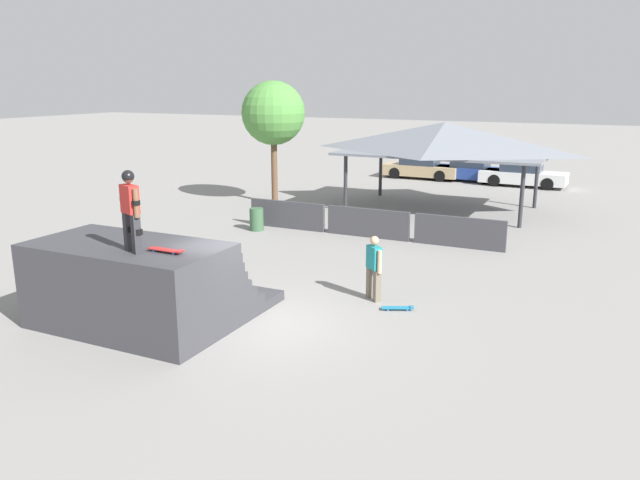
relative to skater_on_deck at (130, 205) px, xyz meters
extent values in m
plane|color=gray|center=(1.69, 1.74, -2.95)|extent=(160.00, 160.00, 0.00)
cube|color=#38383D|center=(-0.61, 1.42, -2.83)|extent=(4.48, 4.28, 0.24)
cube|color=#38383D|center=(-0.61, 0.94, -2.58)|extent=(4.48, 3.34, 0.24)
cube|color=#38383D|center=(-0.61, 0.77, -2.34)|extent=(4.48, 2.99, 0.24)
cube|color=#38383D|center=(-0.61, 0.65, -2.10)|extent=(4.48, 2.76, 0.24)
cube|color=#38383D|center=(-0.61, 0.57, -1.85)|extent=(4.48, 2.59, 0.24)
cube|color=#38383D|center=(-0.61, 0.51, -1.61)|extent=(4.48, 2.47, 0.24)
cube|color=#38383D|center=(-0.61, 0.47, -1.36)|extent=(4.48, 2.39, 0.24)
cube|color=#38383D|center=(-0.61, 0.45, -1.12)|extent=(4.48, 2.34, 0.24)
cylinder|color=silver|center=(-0.61, 1.60, -1.03)|extent=(4.39, 0.07, 0.07)
cube|color=#2D2D33|center=(0.17, -0.07, -0.58)|extent=(0.20, 0.20, 0.83)
cube|color=black|center=(0.18, -0.04, -0.53)|extent=(0.23, 0.20, 0.12)
cube|color=#2D2D33|center=(-0.17, 0.07, -0.58)|extent=(0.20, 0.20, 0.83)
cube|color=black|center=(-0.16, 0.10, -0.53)|extent=(0.23, 0.20, 0.12)
cube|color=red|center=(0.00, 0.00, 0.13)|extent=(0.50, 0.38, 0.59)
cylinder|color=brown|center=(0.26, -0.11, 0.09)|extent=(0.14, 0.14, 0.59)
cylinder|color=black|center=(0.26, -0.11, 0.10)|extent=(0.22, 0.22, 0.09)
cylinder|color=brown|center=(-0.26, 0.10, 0.09)|extent=(0.14, 0.14, 0.59)
cylinder|color=black|center=(-0.26, 0.10, 0.10)|extent=(0.22, 0.22, 0.09)
sphere|color=brown|center=(0.00, 0.00, 0.58)|extent=(0.23, 0.23, 0.23)
sphere|color=black|center=(0.00, 0.00, 0.61)|extent=(0.26, 0.26, 0.26)
cylinder|color=blue|center=(0.91, 0.31, -0.97)|extent=(0.05, 0.03, 0.05)
cylinder|color=blue|center=(0.90, 0.17, -0.97)|extent=(0.05, 0.03, 0.05)
cylinder|color=blue|center=(0.39, 0.32, -0.97)|extent=(0.05, 0.03, 0.05)
cylinder|color=blue|center=(0.39, 0.18, -0.97)|extent=(0.05, 0.03, 0.05)
cube|color=#B22323|center=(0.65, 0.25, -0.94)|extent=(0.83, 0.21, 0.02)
cube|color=#B22323|center=(1.03, 0.24, -0.92)|extent=(0.10, 0.20, 0.02)
cube|color=#6B6051|center=(3.56, 4.67, -2.54)|extent=(0.22, 0.22, 0.83)
cube|color=#6B6051|center=(3.84, 4.44, -2.54)|extent=(0.22, 0.22, 0.83)
cube|color=teal|center=(3.70, 4.56, -1.83)|extent=(0.49, 0.46, 0.59)
cylinder|color=tan|center=(3.48, 4.74, -1.87)|extent=(0.16, 0.16, 0.59)
cylinder|color=tan|center=(3.92, 4.38, -1.87)|extent=(0.16, 0.16, 0.59)
sphere|color=tan|center=(3.70, 4.56, -1.39)|extent=(0.23, 0.23, 0.23)
cylinder|color=blue|center=(4.70, 4.25, -2.93)|extent=(0.06, 0.05, 0.05)
cylinder|color=blue|center=(4.75, 4.12, -2.93)|extent=(0.06, 0.05, 0.05)
cylinder|color=blue|center=(4.26, 4.05, -2.93)|extent=(0.06, 0.05, 0.05)
cylinder|color=blue|center=(4.32, 3.92, -2.93)|extent=(0.06, 0.05, 0.05)
cube|color=teal|center=(4.51, 4.09, -2.89)|extent=(0.78, 0.51, 0.02)
cube|color=teal|center=(4.83, 4.24, -2.87)|extent=(0.17, 0.22, 0.02)
cube|color=#3D3D42|center=(-2.18, 10.73, -2.43)|extent=(3.11, 0.12, 1.05)
cube|color=#3D3D42|center=(1.12, 10.73, -2.43)|extent=(3.11, 0.12, 1.05)
cube|color=#3D3D42|center=(4.43, 10.73, -2.43)|extent=(3.11, 0.12, 1.05)
cylinder|color=#2D2D33|center=(-1.46, 14.68, -1.73)|extent=(0.16, 0.16, 2.44)
cylinder|color=#2D2D33|center=(5.85, 14.68, -1.73)|extent=(0.16, 0.16, 2.44)
cylinder|color=#2D2D33|center=(-1.46, 19.02, -1.73)|extent=(0.16, 0.16, 2.44)
cylinder|color=#2D2D33|center=(5.85, 19.02, -1.73)|extent=(0.16, 0.16, 2.44)
cube|color=slate|center=(2.19, 16.85, -0.46)|extent=(8.60, 5.11, 0.10)
pyramid|color=slate|center=(2.19, 16.85, 0.21)|extent=(8.43, 5.00, 1.25)
cylinder|color=brown|center=(-5.14, 14.96, -1.41)|extent=(0.28, 0.28, 3.08)
sphere|color=#4C893D|center=(-5.14, 14.96, 1.15)|extent=(2.85, 2.85, 2.85)
cylinder|color=#385B3D|center=(-3.04, 9.91, -2.53)|extent=(0.52, 0.52, 0.85)
cube|color=tan|center=(-1.29, 25.43, -2.47)|extent=(4.45, 1.80, 0.62)
cube|color=#283342|center=(-1.41, 25.43, -1.93)|extent=(2.08, 1.47, 0.46)
cube|color=tan|center=(-1.41, 25.43, -1.70)|extent=(1.98, 1.43, 0.04)
cylinder|color=black|center=(0.07, 26.16, -2.63)|extent=(0.64, 0.22, 0.64)
cylinder|color=black|center=(0.04, 24.63, -2.63)|extent=(0.64, 0.22, 0.64)
cylinder|color=black|center=(-2.62, 26.23, -2.63)|extent=(0.64, 0.22, 0.64)
cylinder|color=black|center=(-2.65, 24.70, -2.63)|extent=(0.64, 0.22, 0.64)
cube|color=navy|center=(1.59, 25.62, -2.47)|extent=(4.32, 2.02, 0.62)
cube|color=#283342|center=(1.48, 25.63, -1.93)|extent=(2.06, 1.56, 0.46)
cube|color=navy|center=(1.48, 25.63, -1.70)|extent=(1.97, 1.52, 0.04)
cylinder|color=black|center=(2.94, 26.26, -2.63)|extent=(0.66, 0.26, 0.64)
cylinder|color=black|center=(2.80, 24.76, -2.63)|extent=(0.66, 0.26, 0.64)
cylinder|color=black|center=(0.38, 26.48, -2.63)|extent=(0.66, 0.26, 0.64)
cylinder|color=black|center=(0.25, 24.98, -2.63)|extent=(0.66, 0.26, 0.64)
cube|color=silver|center=(4.48, 25.05, -2.47)|extent=(4.51, 1.83, 0.62)
cube|color=#283342|center=(4.36, 25.05, -1.93)|extent=(2.11, 1.49, 0.46)
cube|color=silver|center=(4.36, 25.05, -1.70)|extent=(2.01, 1.45, 0.04)
cylinder|color=black|center=(5.86, 25.78, -2.63)|extent=(0.65, 0.22, 0.64)
cylinder|color=black|center=(5.81, 24.24, -2.63)|extent=(0.65, 0.22, 0.64)
cylinder|color=black|center=(3.14, 25.86, -2.63)|extent=(0.65, 0.22, 0.64)
cylinder|color=black|center=(3.09, 24.32, -2.63)|extent=(0.65, 0.22, 0.64)
camera|label=1|loc=(9.04, -9.73, 2.47)|focal=35.00mm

